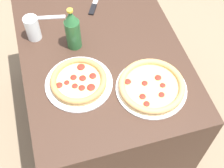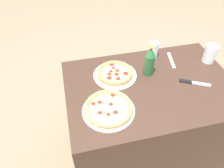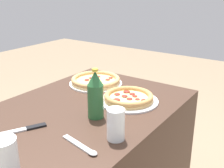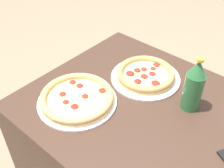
% 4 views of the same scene
% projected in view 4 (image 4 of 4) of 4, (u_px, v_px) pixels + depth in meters
% --- Properties ---
extents(pizza_salami, '(0.29, 0.29, 0.04)m').
position_uv_depth(pizza_salami, '(77.00, 98.00, 1.01)').
color(pizza_salami, white).
rests_on(pizza_salami, table).
extents(pizza_pepperoni, '(0.28, 0.28, 0.04)m').
position_uv_depth(pizza_pepperoni, '(146.00, 75.00, 1.12)').
color(pizza_pepperoni, silver).
rests_on(pizza_pepperoni, table).
extents(beer_bottle, '(0.07, 0.07, 0.21)m').
position_uv_depth(beer_bottle, '(194.00, 85.00, 0.95)').
color(beer_bottle, '#286033').
rests_on(beer_bottle, table).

